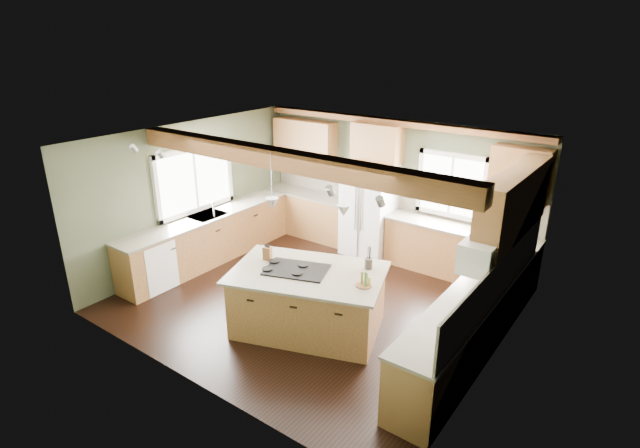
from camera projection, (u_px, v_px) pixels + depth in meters
The scene contains 37 objects.
floor at pixel (315, 300), 8.07m from camera, with size 5.60×5.60×0.00m, color black.
ceiling at pixel (314, 141), 7.13m from camera, with size 5.60×5.60×0.00m, color silver.
wall_back at pixel (393, 187), 9.48m from camera, with size 5.60×5.60×0.00m, color #414A34.
wall_left at pixel (193, 193), 9.14m from camera, with size 5.00×5.00×0.00m, color #414A34.
wall_right at pixel (499, 275), 6.06m from camera, with size 5.00×5.00×0.00m, color #414A34.
ceiling_beam at pixel (283, 160), 6.65m from camera, with size 5.55×0.26×0.26m, color brown.
soffit_trim at pixel (394, 122), 8.96m from camera, with size 5.55×0.20×0.10m, color brown.
backsplash_back at pixel (393, 192), 9.50m from camera, with size 5.58×0.03×0.58m, color brown.
backsplash_right at pixel (498, 280), 6.13m from camera, with size 0.03×3.70×0.58m, color brown.
base_cab_back_left at pixel (309, 215), 10.55m from camera, with size 2.02×0.60×0.88m, color brown.
counter_back_left at pixel (309, 194), 10.38m from camera, with size 2.06×0.64×0.04m, color #4B4537.
base_cab_back_right at pixel (458, 253), 8.74m from camera, with size 2.62×0.60×0.88m, color brown.
counter_back_right at pixel (461, 228), 8.58m from camera, with size 2.66×0.64×0.04m, color #4B4537.
base_cab_left at pixel (210, 239), 9.32m from camera, with size 0.60×3.70×0.88m, color brown.
counter_left at pixel (208, 216), 9.16m from camera, with size 0.64×3.74×0.04m, color #4B4537.
base_cab_right at pixel (469, 326), 6.57m from camera, with size 0.60×3.70×0.88m, color brown.
counter_right at pixel (473, 295), 6.40m from camera, with size 0.64×3.74×0.04m, color #4B4537.
upper_cab_back_left at pixel (305, 142), 10.21m from camera, with size 1.40×0.35×0.90m, color brown.
upper_cab_over_fridge at pixel (377, 143), 9.21m from camera, with size 0.96×0.35×0.70m, color brown.
upper_cab_right at pixel (514, 203), 6.59m from camera, with size 0.35×2.20×0.90m, color brown.
upper_cab_back_corner at pixel (520, 175), 7.85m from camera, with size 0.90×0.35×0.90m, color brown.
window_left at pixel (194, 179), 9.08m from camera, with size 0.04×1.60×1.05m, color white.
window_back at pixel (452, 185), 8.74m from camera, with size 1.10×0.04×1.00m, color white.
sink at pixel (208, 216), 9.16m from camera, with size 0.50×0.65×0.03m, color #262628.
faucet at pixel (214, 210), 9.00m from camera, with size 0.02×0.02×0.28m, color #B2B2B7.
dishwasher at pixel (151, 264), 8.34m from camera, with size 0.60×0.60×0.84m, color white.
oven at pixel (426, 378), 5.60m from camera, with size 0.60×0.72×0.84m, color white.
microwave at pixel (482, 253), 6.05m from camera, with size 0.40×0.70×0.38m, color white.
pendant_left at pixel (272, 204), 6.78m from camera, with size 0.18×0.18×0.16m, color #B2B2B7.
pendant_right at pixel (344, 211), 6.51m from camera, with size 0.18×0.18×0.16m, color #B2B2B7.
refrigerator at pixel (369, 209), 9.50m from camera, with size 0.90×0.74×1.80m, color white.
island at pixel (308, 302), 7.16m from camera, with size 2.00×1.22×0.88m, color brown.
island_top at pixel (308, 273), 7.00m from camera, with size 2.14×1.36×0.04m, color #4B4537.
cooktop at pixel (297, 270), 7.03m from camera, with size 0.87×0.58×0.02m, color black.
knife_block at pixel (267, 253), 7.33m from camera, with size 0.12×0.09×0.20m, color brown.
utensil_crock at pixel (368, 263), 7.06m from camera, with size 0.11×0.11×0.15m, color #413A34.
bottle_tray at pixel (364, 279), 6.57m from camera, with size 0.23×0.23×0.21m, color brown, non-canonical shape.
Camera 1 is at (4.25, -5.66, 4.07)m, focal length 28.00 mm.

